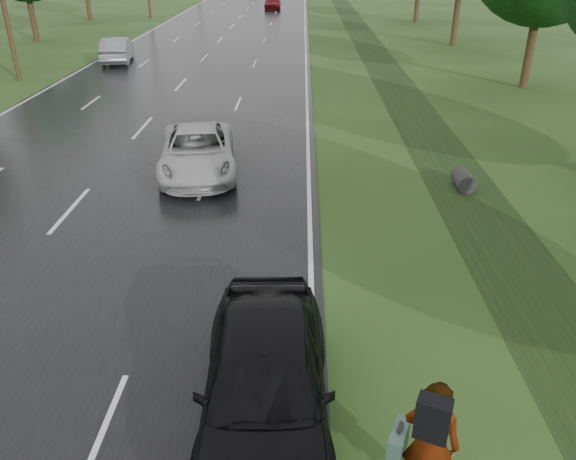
% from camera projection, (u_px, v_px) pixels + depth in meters
% --- Properties ---
extents(road, '(14.00, 180.00, 0.04)m').
position_uv_depth(road, '(228.00, 31.00, 48.78)').
color(road, black).
rests_on(road, ground).
extents(edge_stripe_east, '(0.12, 180.00, 0.01)m').
position_uv_depth(edge_stripe_east, '(305.00, 31.00, 48.62)').
color(edge_stripe_east, silver).
rests_on(edge_stripe_east, road).
extents(edge_stripe_west, '(0.12, 180.00, 0.01)m').
position_uv_depth(edge_stripe_west, '(151.00, 31.00, 48.92)').
color(edge_stripe_west, silver).
rests_on(edge_stripe_west, road).
extents(center_line, '(0.12, 180.00, 0.01)m').
position_uv_depth(center_line, '(228.00, 31.00, 48.77)').
color(center_line, silver).
rests_on(center_line, road).
extents(drainage_ditch, '(2.20, 120.00, 0.56)m').
position_uv_depth(drainage_ditch, '(413.00, 112.00, 25.09)').
color(drainage_ditch, black).
rests_on(drainage_ditch, ground).
extents(pedestrian, '(0.98, 1.02, 2.01)m').
position_uv_depth(pedestrian, '(429.00, 442.00, 7.16)').
color(pedestrian, '#A5998C').
rests_on(pedestrian, ground).
extents(white_pickup, '(3.11, 5.43, 1.43)m').
position_uv_depth(white_pickup, '(197.00, 151.00, 18.12)').
color(white_pickup, '#BABABA').
rests_on(white_pickup, road).
extents(dark_sedan, '(2.16, 4.98, 1.67)m').
position_uv_depth(dark_sedan, '(265.00, 381.00, 8.39)').
color(dark_sedan, black).
rests_on(dark_sedan, road).
extents(silver_sedan, '(2.35, 4.82, 1.52)m').
position_uv_depth(silver_sedan, '(117.00, 50.00, 35.51)').
color(silver_sedan, gray).
rests_on(silver_sedan, road).
extents(far_car_red, '(2.00, 4.63, 1.33)m').
position_uv_depth(far_car_red, '(273.00, 3.00, 65.19)').
color(far_car_red, maroon).
rests_on(far_car_red, road).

